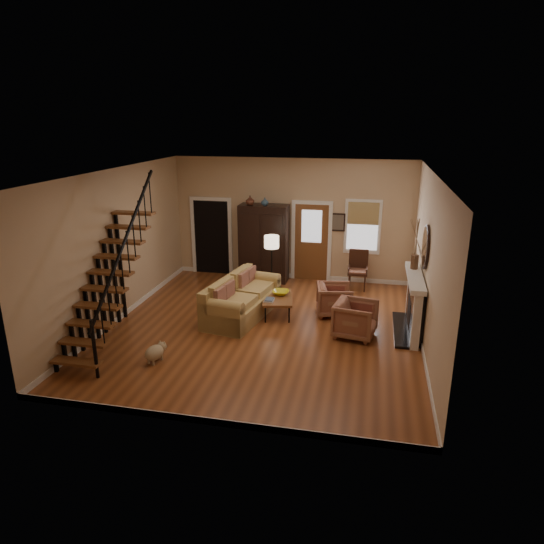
% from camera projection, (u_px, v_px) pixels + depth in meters
% --- Properties ---
extents(room, '(7.00, 7.33, 3.30)m').
position_uv_depth(room, '(263.00, 240.00, 11.65)').
color(room, brown).
rests_on(room, ground).
extents(staircase, '(0.94, 2.80, 3.20)m').
position_uv_depth(staircase, '(106.00, 267.00, 9.23)').
color(staircase, brown).
rests_on(staircase, ground).
extents(fireplace, '(0.33, 1.95, 2.30)m').
position_uv_depth(fireplace, '(416.00, 299.00, 10.02)').
color(fireplace, black).
rests_on(fireplace, ground).
extents(armoire, '(1.30, 0.60, 2.10)m').
position_uv_depth(armoire, '(264.00, 243.00, 13.14)').
color(armoire, black).
rests_on(armoire, ground).
extents(vase_a, '(0.24, 0.24, 0.25)m').
position_uv_depth(vase_a, '(250.00, 200.00, 12.75)').
color(vase_a, '#4C2619').
rests_on(vase_a, armoire).
extents(vase_b, '(0.20, 0.20, 0.21)m').
position_uv_depth(vase_b, '(265.00, 202.00, 12.68)').
color(vase_b, '#334C60').
rests_on(vase_b, armoire).
extents(sofa, '(1.38, 2.43, 0.85)m').
position_uv_depth(sofa, '(242.00, 298.00, 10.92)').
color(sofa, tan).
rests_on(sofa, ground).
extents(coffee_table, '(0.86, 1.22, 0.43)m').
position_uv_depth(coffee_table, '(277.00, 305.00, 11.07)').
color(coffee_table, brown).
rests_on(coffee_table, ground).
extents(bowl, '(0.38, 0.38, 0.09)m').
position_uv_depth(bowl, '(281.00, 293.00, 11.12)').
color(bowl, gold).
rests_on(bowl, coffee_table).
extents(books, '(0.20, 0.28, 0.05)m').
position_uv_depth(books, '(269.00, 300.00, 10.74)').
color(books, beige).
rests_on(books, coffee_table).
extents(armchair_left, '(0.96, 0.94, 0.75)m').
position_uv_depth(armchair_left, '(356.00, 319.00, 9.91)').
color(armchair_left, brown).
rests_on(armchair_left, ground).
extents(armchair_right, '(0.90, 0.88, 0.71)m').
position_uv_depth(armchair_right, '(334.00, 300.00, 11.01)').
color(armchair_right, brown).
rests_on(armchair_right, ground).
extents(floor_lamp, '(0.37, 0.37, 1.58)m').
position_uv_depth(floor_lamp, '(272.00, 267.00, 11.96)').
color(floor_lamp, black).
rests_on(floor_lamp, ground).
extents(side_chair, '(0.54, 0.54, 1.02)m').
position_uv_depth(side_chair, '(358.00, 270.00, 12.62)').
color(side_chair, '#361C11').
rests_on(side_chair, ground).
extents(dog, '(0.39, 0.52, 0.34)m').
position_uv_depth(dog, '(154.00, 354.00, 8.91)').
color(dog, tan).
rests_on(dog, ground).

